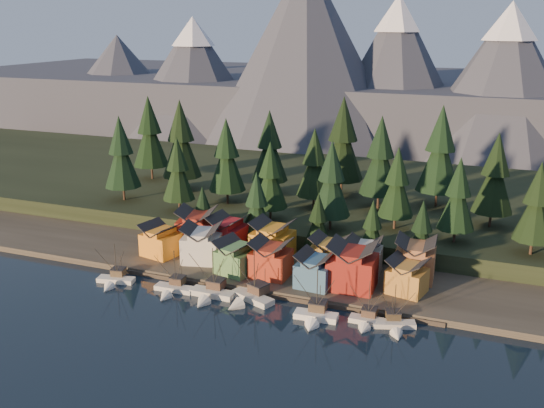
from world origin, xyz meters
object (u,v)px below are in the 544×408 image
at_px(boat_3, 249,292).
at_px(boat_1, 172,284).
at_px(house_back_1, 228,233).
at_px(boat_0, 114,276).
at_px(boat_6, 395,320).
at_px(house_front_0, 161,239).
at_px(boat_2, 210,288).
at_px(boat_4, 315,310).
at_px(house_front_1, 202,242).
at_px(boat_5, 367,315).
at_px(house_back_0, 197,226).

bearing_deg(boat_3, boat_1, -152.80).
bearing_deg(house_back_1, boat_0, -119.44).
bearing_deg(boat_6, boat_1, 163.13).
relative_size(boat_0, house_front_0, 1.06).
bearing_deg(boat_2, boat_4, -3.92).
bearing_deg(boat_4, house_front_0, 156.00).
relative_size(boat_1, house_back_1, 1.09).
bearing_deg(boat_4, boat_0, 175.52).
distance_m(boat_3, house_front_1, 24.34).
xyz_separation_m(boat_2, house_front_0, (-21.94, 15.48, 3.53)).
height_order(boat_0, boat_5, boat_0).
distance_m(boat_5, house_front_1, 48.60).
bearing_deg(boat_3, house_front_0, 176.77).
relative_size(boat_5, house_back_0, 0.89).
bearing_deg(boat_3, house_back_1, 145.99).
bearing_deg(boat_4, boat_3, 165.29).
height_order(boat_1, boat_3, boat_3).
distance_m(boat_3, house_back_1, 28.08).
distance_m(boat_4, boat_5, 10.71).
bearing_deg(house_back_1, boat_3, -49.69).
height_order(boat_0, house_back_0, house_back_0).
relative_size(boat_0, boat_5, 1.04).
height_order(boat_5, house_back_1, house_back_1).
distance_m(boat_6, house_back_0, 62.53).
xyz_separation_m(house_front_0, house_back_1, (15.14, 8.66, 0.69)).
height_order(boat_4, house_front_0, boat_4).
relative_size(boat_1, house_front_1, 0.98).
height_order(boat_2, house_front_0, boat_2).
relative_size(boat_4, boat_5, 1.19).
bearing_deg(boat_0, boat_3, -6.10).
bearing_deg(boat_0, house_back_0, 61.16).
xyz_separation_m(boat_4, house_back_0, (-41.39, 26.58, 4.62)).
xyz_separation_m(boat_4, house_front_1, (-35.40, 17.75, 4.04)).
bearing_deg(house_back_0, house_back_1, -15.63).
height_order(boat_1, boat_5, boat_1).
distance_m(house_front_0, house_back_1, 17.45).
bearing_deg(house_back_1, house_back_0, -177.32).
bearing_deg(house_front_1, boat_4, -39.91).
relative_size(boat_3, house_front_1, 1.17).
bearing_deg(boat_1, house_back_0, 102.88).
xyz_separation_m(boat_0, boat_5, (60.51, 1.62, 0.04)).
height_order(boat_6, house_back_1, house_back_1).
bearing_deg(boat_3, boat_2, -150.51).
xyz_separation_m(boat_6, house_front_1, (-51.52, 15.18, 4.60)).
height_order(boat_3, boat_4, boat_3).
bearing_deg(house_back_0, boat_5, -37.58).
height_order(boat_0, boat_1, boat_1).
bearing_deg(house_front_1, house_front_0, 168.41).
relative_size(boat_2, boat_4, 1.03).
relative_size(boat_3, house_back_1, 1.31).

